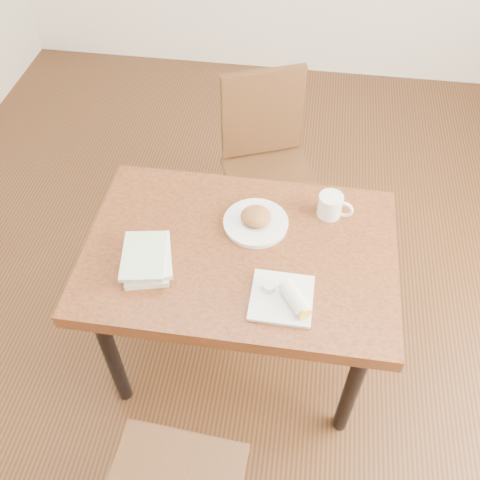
# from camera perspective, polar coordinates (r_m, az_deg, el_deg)

# --- Properties ---
(ground) EXTENTS (4.00, 5.00, 0.01)m
(ground) POSITION_cam_1_polar(r_m,az_deg,el_deg) (2.59, 0.00, -11.80)
(ground) COLOR #472814
(ground) RESTS_ON ground
(room_walls) EXTENTS (4.02, 5.02, 2.80)m
(room_walls) POSITION_cam_1_polar(r_m,az_deg,el_deg) (1.41, 0.00, 22.82)
(room_walls) COLOR white
(room_walls) RESTS_ON ground
(table) EXTENTS (1.15, 0.77, 0.75)m
(table) POSITION_cam_1_polar(r_m,az_deg,el_deg) (2.03, 0.00, -2.57)
(table) COLOR brown
(table) RESTS_ON ground
(chair_far) EXTENTS (0.55, 0.55, 0.95)m
(chair_far) POSITION_cam_1_polar(r_m,az_deg,el_deg) (2.65, 2.92, 8.88)
(chair_far) COLOR #432813
(chair_far) RESTS_ON ground
(plate_scone) EXTENTS (0.25, 0.25, 0.08)m
(plate_scone) POSITION_cam_1_polar(r_m,az_deg,el_deg) (2.03, 1.70, 2.08)
(plate_scone) COLOR white
(plate_scone) RESTS_ON table
(coffee_mug) EXTENTS (0.14, 0.09, 0.09)m
(coffee_mug) POSITION_cam_1_polar(r_m,az_deg,el_deg) (2.08, 9.71, 3.67)
(coffee_mug) COLOR white
(coffee_mug) RESTS_ON table
(plate_burrito) EXTENTS (0.21, 0.21, 0.07)m
(plate_burrito) POSITION_cam_1_polar(r_m,az_deg,el_deg) (1.81, 4.89, -6.18)
(plate_burrito) COLOR white
(plate_burrito) RESTS_ON table
(book_stack) EXTENTS (0.22, 0.26, 0.06)m
(book_stack) POSITION_cam_1_polar(r_m,az_deg,el_deg) (1.93, -9.88, -1.97)
(book_stack) COLOR white
(book_stack) RESTS_ON table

